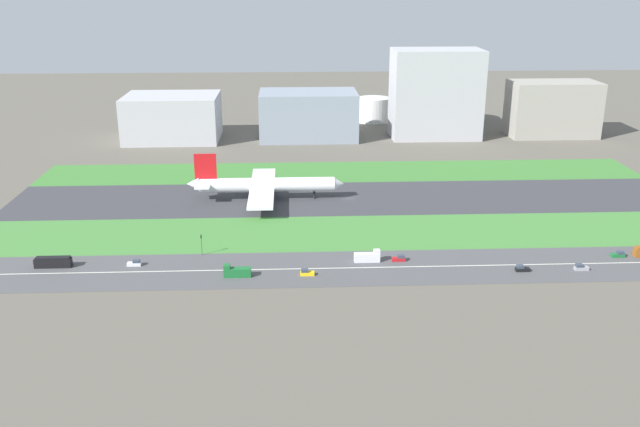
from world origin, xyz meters
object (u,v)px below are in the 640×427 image
(office_tower, at_px, (436,94))
(car_4, at_px, (135,263))
(bus_0, at_px, (53,262))
(truck_0, at_px, (368,257))
(fuel_tank_centre, at_px, (425,108))
(hangar_building, at_px, (308,115))
(cargo_warehouse, at_px, (553,109))
(car_5, at_px, (307,273))
(car_0, at_px, (522,269))
(traffic_light, at_px, (201,243))
(fuel_tank_west, at_px, (374,110))
(car_1, at_px, (581,268))
(airliner, at_px, (263,185))
(car_3, at_px, (399,258))
(fuel_tank_east, at_px, (464,110))
(car_2, at_px, (618,255))
(truck_1, at_px, (237,272))
(terminal_building, at_px, (173,117))

(office_tower, bearing_deg, car_4, -126.33)
(bus_0, distance_m, office_tower, 243.17)
(truck_0, height_order, fuel_tank_centre, fuel_tank_centre)
(car_4, distance_m, hangar_building, 192.46)
(cargo_warehouse, bearing_deg, fuel_tank_centre, 145.42)
(bus_0, relative_size, fuel_tank_centre, 0.71)
(car_5, xyz_separation_m, hangar_building, (6.30, 192.00, 12.35))
(car_0, xyz_separation_m, traffic_light, (-102.50, 17.99, 3.37))
(hangar_building, distance_m, fuel_tank_west, 62.43)
(car_1, bearing_deg, car_5, 0.00)
(airliner, bearing_deg, car_0, -42.90)
(car_0, bearing_deg, car_4, -4.65)
(car_3, xyz_separation_m, hangar_building, (-24.31, 182.00, 12.35))
(truck_0, distance_m, hangar_building, 182.90)
(car_0, height_order, cargo_warehouse, cargo_warehouse)
(car_1, relative_size, fuel_tank_east, 0.19)
(cargo_warehouse, bearing_deg, traffic_light, -136.24)
(fuel_tank_centre, bearing_deg, car_2, -84.50)
(airliner, relative_size, bus_0, 5.60)
(car_4, distance_m, cargo_warehouse, 272.52)
(car_3, bearing_deg, office_tower, 75.17)
(car_2, xyz_separation_m, fuel_tank_west, (-54.61, 227.00, 6.70))
(car_2, relative_size, fuel_tank_east, 0.19)
(truck_1, bearing_deg, truck_0, -166.60)
(cargo_warehouse, bearing_deg, car_0, -112.42)
(truck_0, height_order, hangar_building, hangar_building)
(car_1, bearing_deg, airliner, -37.15)
(truck_0, height_order, car_0, truck_0)
(car_1, bearing_deg, car_4, -4.03)
(car_3, xyz_separation_m, traffic_light, (-65.08, 7.99, 3.37))
(car_0, bearing_deg, car_1, -180.00)
(truck_1, distance_m, terminal_building, 198.36)
(car_3, bearing_deg, car_2, 0.00)
(traffic_light, distance_m, fuel_tank_east, 260.93)
(car_1, relative_size, hangar_building, 0.08)
(car_4, bearing_deg, truck_1, -16.70)
(traffic_light, bearing_deg, car_0, -9.96)
(truck_0, bearing_deg, traffic_light, 171.69)
(airliner, distance_m, truck_1, 78.35)
(airliner, xyz_separation_m, truck_0, (36.19, -68.00, -4.56))
(car_2, xyz_separation_m, office_tower, (-25.02, 182.00, 23.89))
(truck_0, xyz_separation_m, terminal_building, (-90.62, 182.00, 10.91))
(airliner, relative_size, car_2, 14.77)
(car_1, distance_m, terminal_building, 248.53)
(traffic_light, bearing_deg, car_4, -158.77)
(car_2, xyz_separation_m, fuel_tank_centre, (-21.84, 227.00, 7.28))
(airliner, height_order, truck_1, airliner)
(car_4, distance_m, office_tower, 227.17)
(car_4, bearing_deg, truck_0, -0.00)
(fuel_tank_east, bearing_deg, car_1, -94.90)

